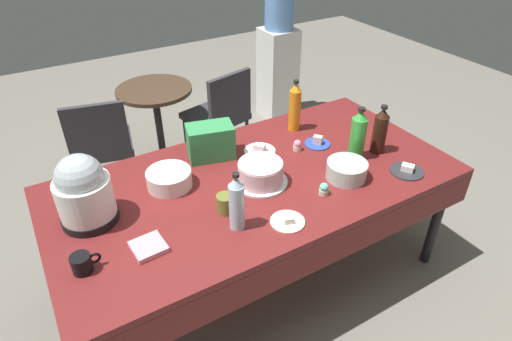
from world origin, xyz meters
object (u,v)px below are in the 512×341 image
object	(u,v)px
cupcake_cocoa	(297,145)
soda_carton	(211,142)
cupcake_vanilla	(324,189)
coffee_mug_olive	(226,203)
ceramic_snack_bowl	(169,179)
cupcake_berry	(65,182)
slow_cooker	(84,192)
soda_bottle_lime_soda	(358,135)
frosted_layer_cake	(260,173)
soda_bottle_orange_juice	(295,107)
soda_bottle_cola	(380,131)
maroon_chair_left	(101,142)
dessert_plate_cobalt	(317,142)
dessert_plate_charcoal	(407,170)
soda_bottle_water	(237,203)
glass_salad_bowl	(347,170)
dessert_plate_white	(260,150)
dessert_plate_cream	(288,221)
potluck_table	(256,187)
water_cooler	(278,60)
coffee_mug_black	(82,263)
maroon_chair_right	(221,111)
round_cafe_table	(157,113)

from	to	relation	value
cupcake_cocoa	soda_carton	distance (m)	0.52
cupcake_vanilla	coffee_mug_olive	bearing A→B (deg)	164.80
ceramic_snack_bowl	cupcake_berry	bearing A→B (deg)	150.56
slow_cooker	coffee_mug_olive	size ratio (longest dim) A/B	2.79
cupcake_cocoa	soda_bottle_lime_soda	world-z (taller)	soda_bottle_lime_soda
coffee_mug_olive	frosted_layer_cake	bearing A→B (deg)	24.18
ceramic_snack_bowl	cupcake_vanilla	size ratio (longest dim) A/B	3.51
soda_bottle_lime_soda	soda_carton	bearing A→B (deg)	148.54
frosted_layer_cake	soda_bottle_orange_juice	size ratio (longest dim) A/B	0.87
soda_bottle_cola	maroon_chair_left	size ratio (longest dim) A/B	0.35
dessert_plate_cobalt	cupcake_cocoa	world-z (taller)	cupcake_cocoa
frosted_layer_cake	maroon_chair_left	xyz separation A→B (m)	(-0.56, 1.33, -0.32)
dessert_plate_charcoal	cupcake_cocoa	bearing A→B (deg)	128.11
soda_bottle_water	soda_carton	distance (m)	0.64
dessert_plate_charcoal	soda_bottle_cola	xyz separation A→B (m)	(0.01, 0.25, 0.13)
glass_salad_bowl	dessert_plate_white	bearing A→B (deg)	119.55
soda_bottle_orange_juice	dessert_plate_cream	bearing A→B (deg)	-126.58
glass_salad_bowl	dessert_plate_cobalt	bearing A→B (deg)	77.24
slow_cooker	dessert_plate_white	xyz separation A→B (m)	(1.01, 0.12, -0.16)
coffee_mug_olive	soda_bottle_lime_soda	bearing A→B (deg)	3.39
slow_cooker	dessert_plate_cream	bearing A→B (deg)	-31.87
frosted_layer_cake	soda_bottle_cola	world-z (taller)	soda_bottle_cola
cupcake_vanilla	soda_bottle_water	bearing A→B (deg)	179.09
potluck_table	soda_bottle_cola	world-z (taller)	soda_bottle_cola
frosted_layer_cake	soda_bottle_water	bearing A→B (deg)	-137.80
dessert_plate_white	soda_bottle_orange_juice	distance (m)	0.38
dessert_plate_white	maroon_chair_left	xyz separation A→B (m)	(-0.72, 1.06, -0.27)
soda_carton	water_cooler	bearing A→B (deg)	59.93
coffee_mug_black	maroon_chair_right	distance (m)	2.05
frosted_layer_cake	dessert_plate_cobalt	bearing A→B (deg)	17.63
soda_bottle_water	dessert_plate_cobalt	bearing A→B (deg)	27.56
soda_bottle_orange_juice	round_cafe_table	xyz separation A→B (m)	(-0.54, 1.16, -0.41)
round_cafe_table	ceramic_snack_bowl	bearing A→B (deg)	-105.82
dessert_plate_white	soda_bottle_cola	bearing A→B (deg)	-30.17
dessert_plate_white	soda_bottle_orange_juice	world-z (taller)	soda_bottle_orange_juice
glass_salad_bowl	soda_bottle_orange_juice	size ratio (longest dim) A/B	0.66
soda_carton	soda_bottle_cola	bearing A→B (deg)	-13.31
maroon_chair_right	ceramic_snack_bowl	bearing A→B (deg)	-127.29
ceramic_snack_bowl	cupcake_vanilla	distance (m)	0.81
potluck_table	dessert_plate_cobalt	bearing A→B (deg)	12.83
dessert_plate_charcoal	cupcake_berry	world-z (taller)	cupcake_berry
cupcake_berry	coffee_mug_black	world-z (taller)	coffee_mug_black
maroon_chair_left	dessert_plate_white	bearing A→B (deg)	-55.61
ceramic_snack_bowl	water_cooler	bearing A→B (deg)	43.10
water_cooler	dessert_plate_charcoal	bearing A→B (deg)	-104.86
dessert_plate_cream	dessert_plate_cobalt	bearing A→B (deg)	41.86
soda_bottle_lime_soda	frosted_layer_cake	bearing A→B (deg)	173.72
glass_salad_bowl	maroon_chair_right	bearing A→B (deg)	90.21
dessert_plate_white	soda_carton	xyz separation A→B (m)	(-0.27, 0.10, 0.09)
dessert_plate_charcoal	cupcake_cocoa	distance (m)	0.63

